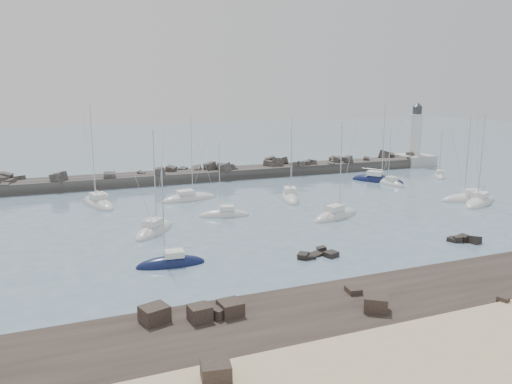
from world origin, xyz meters
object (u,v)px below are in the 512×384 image
(sailboat_7, at_px, (336,216))
(sailboat_8, at_px, (377,181))
(lighthouse, at_px, (415,151))
(sailboat_9, at_px, (468,200))
(sailboat_4, at_px, (188,199))
(sailboat_11, at_px, (479,203))
(sailboat_12, at_px, (439,177))
(sailboat_5, at_px, (224,215))
(sailboat_10, at_px, (390,184))
(sailboat_3, at_px, (154,231))
(sailboat_2, at_px, (171,264))
(sailboat_6, at_px, (290,199))
(sailboat_1, at_px, (98,204))

(sailboat_7, distance_m, sailboat_8, 28.87)
(lighthouse, height_order, sailboat_9, lighthouse)
(sailboat_4, height_order, sailboat_8, sailboat_8)
(lighthouse, height_order, sailboat_11, lighthouse)
(lighthouse, bearing_deg, sailboat_12, -112.49)
(sailboat_11, bearing_deg, sailboat_5, 168.77)
(sailboat_10, bearing_deg, sailboat_3, -162.02)
(sailboat_2, relative_size, sailboat_6, 0.78)
(sailboat_11, bearing_deg, sailboat_4, 154.03)
(sailboat_2, bearing_deg, sailboat_1, 98.00)
(sailboat_1, height_order, sailboat_11, sailboat_1)
(sailboat_4, relative_size, sailboat_11, 0.98)
(sailboat_2, relative_size, sailboat_4, 0.76)
(sailboat_11, bearing_deg, lighthouse, 64.04)
(sailboat_8, bearing_deg, sailboat_3, -158.10)
(sailboat_1, bearing_deg, lighthouse, 11.80)
(sailboat_6, xyz_separation_m, sailboat_9, (24.56, -11.20, -0.00))
(sailboat_6, xyz_separation_m, sailboat_12, (35.44, 6.99, -0.02))
(sailboat_1, relative_size, sailboat_2, 1.46)
(sailboat_1, distance_m, sailboat_10, 49.79)
(sailboat_6, distance_m, sailboat_12, 36.12)
(sailboat_9, bearing_deg, sailboat_8, 98.67)
(lighthouse, xyz_separation_m, sailboat_11, (-17.15, -35.23, -2.95))
(sailboat_11, height_order, sailboat_12, sailboat_11)
(sailboat_2, bearing_deg, sailboat_3, 86.58)
(sailboat_9, height_order, sailboat_12, sailboat_9)
(sailboat_5, xyz_separation_m, sailboat_9, (37.26, -5.22, 0.03))
(sailboat_6, xyz_separation_m, sailboat_8, (21.66, 7.80, -0.00))
(sailboat_1, bearing_deg, sailboat_7, -34.48)
(sailboat_1, bearing_deg, sailboat_4, -7.65)
(sailboat_3, xyz_separation_m, sailboat_4, (8.26, 15.72, -0.02))
(sailboat_8, relative_size, sailboat_9, 1.14)
(sailboat_4, bearing_deg, sailboat_6, -21.17)
(sailboat_3, bearing_deg, sailboat_4, 62.28)
(sailboat_12, bearing_deg, sailboat_3, -163.67)
(sailboat_1, distance_m, sailboat_3, 18.14)
(lighthouse, relative_size, sailboat_9, 1.08)
(sailboat_6, distance_m, sailboat_10, 22.47)
(sailboat_2, height_order, sailboat_4, sailboat_4)
(sailboat_5, distance_m, sailboat_12, 49.86)
(sailboat_1, relative_size, sailboat_7, 1.14)
(lighthouse, distance_m, sailboat_12, 16.37)
(sailboat_10, height_order, sailboat_11, sailboat_11)
(sailboat_6, bearing_deg, sailboat_11, -28.67)
(sailboat_3, bearing_deg, sailboat_9, -1.36)
(sailboat_5, xyz_separation_m, sailboat_11, (37.14, -7.38, 0.01))
(sailboat_7, bearing_deg, sailboat_2, -157.76)
(sailboat_10, xyz_separation_m, sailboat_12, (13.42, 2.52, 0.01))
(sailboat_6, bearing_deg, sailboat_4, 158.83)
(sailboat_3, relative_size, sailboat_7, 0.96)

